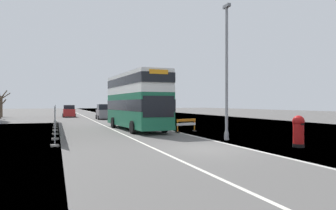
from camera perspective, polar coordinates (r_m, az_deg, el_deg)
ground at (r=16.54m, az=8.80°, el=-7.94°), size 140.00×280.00×0.10m
double_decker_bus at (r=27.80m, az=-5.82°, el=0.87°), size 3.33×11.31×4.89m
lamppost_foreground at (r=20.35m, az=10.55°, el=5.16°), size 0.29×0.70×8.57m
red_pillar_postbox at (r=18.10m, az=22.51°, el=-4.15°), size 0.63×0.63×1.68m
roadworks_barrier at (r=25.72m, az=3.30°, el=-3.40°), size 1.93×0.91×1.05m
construction_site_fence at (r=29.85m, az=-19.70°, el=-2.21°), size 0.44×24.00×2.14m
car_oncoming_near at (r=47.34m, az=-11.56°, el=-1.28°), size 1.99×4.08×2.21m
car_receding_mid at (r=56.22m, az=-17.46°, el=-1.10°), size 2.09×4.35×2.04m
bare_tree_far_verge_near at (r=54.31m, az=-28.03°, el=0.01°), size 2.43×3.10×4.10m
bare_tree_far_verge_mid at (r=61.00m, az=-27.95°, el=0.20°), size 1.93×3.37×4.62m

